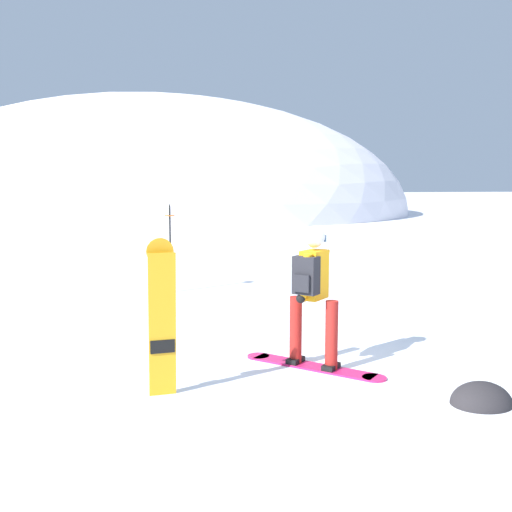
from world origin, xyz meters
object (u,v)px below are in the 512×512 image
snowboarder_main (313,293)px  spare_snowboard (162,317)px  rock_dark (481,404)px  piste_marker_near (170,241)px

snowboarder_main → spare_snowboard: 1.89m
snowboarder_main → rock_dark: bearing=-52.4°
snowboarder_main → spare_snowboard: size_ratio=1.04×
spare_snowboard → piste_marker_near: size_ratio=0.90×
piste_marker_near → rock_dark: piste_marker_near is taller
snowboarder_main → piste_marker_near: size_ratio=0.94×
spare_snowboard → rock_dark: 3.35m
piste_marker_near → rock_dark: bearing=-73.5°
rock_dark → spare_snowboard: bearing=159.5°
snowboarder_main → piste_marker_near: bearing=99.2°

